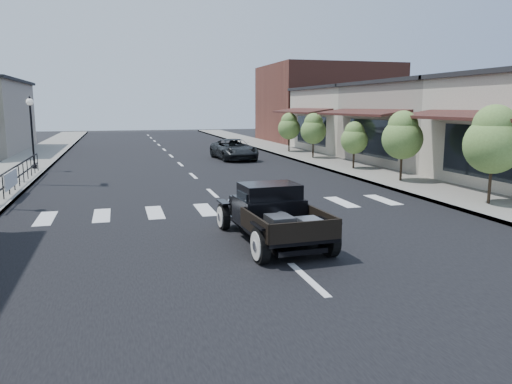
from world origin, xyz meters
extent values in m
plane|color=black|center=(0.00, 0.00, 0.00)|extent=(120.00, 120.00, 0.00)
cube|color=black|center=(0.00, 15.00, 0.01)|extent=(14.00, 80.00, 0.02)
cube|color=gray|center=(-8.50, 15.00, 0.07)|extent=(3.00, 80.00, 0.15)
cube|color=gray|center=(8.50, 15.00, 0.07)|extent=(3.00, 80.00, 0.15)
cube|color=gray|center=(15.00, 13.00, 2.25)|extent=(10.00, 9.00, 4.50)
cube|color=beige|center=(15.00, 22.00, 2.25)|extent=(10.00, 9.00, 4.50)
cube|color=brown|center=(15.50, 32.00, 3.50)|extent=(11.00, 10.00, 7.00)
imported|color=black|center=(3.56, 18.74, 0.64)|extent=(2.41, 4.71, 1.27)
camera|label=1|loc=(-3.44, -11.62, 3.33)|focal=35.00mm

